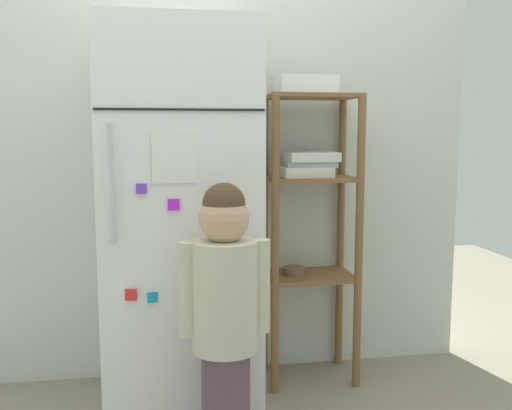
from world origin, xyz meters
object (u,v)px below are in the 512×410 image
at_px(pantry_shelf_unit, 309,204).
at_px(fruit_bin, 303,87).
at_px(refrigerator, 180,221).
at_px(child_standing, 225,295).

distance_m(pantry_shelf_unit, fruit_bin, 0.53).
height_order(refrigerator, fruit_bin, refrigerator).
bearing_deg(refrigerator, fruit_bin, 13.66).
relative_size(refrigerator, fruit_bin, 6.21).
relative_size(child_standing, fruit_bin, 3.89).
bearing_deg(fruit_bin, refrigerator, -166.34).
distance_m(child_standing, fruit_bin, 1.05).
bearing_deg(refrigerator, child_standing, -73.39).
height_order(refrigerator, child_standing, refrigerator).
bearing_deg(child_standing, refrigerator, 106.61).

